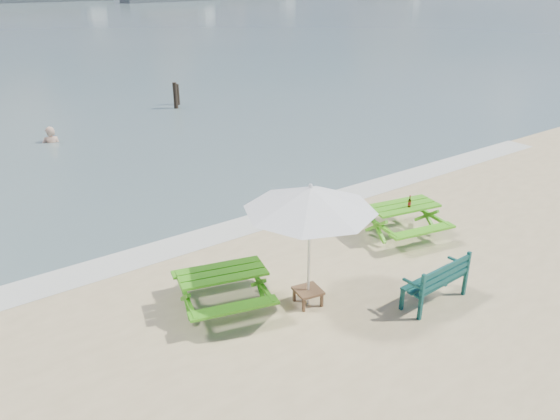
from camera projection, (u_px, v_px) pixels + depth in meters
foam_strip at (251, 224)px, 12.64m from camera, size 22.00×0.90×0.01m
picnic_table_left at (223, 290)px, 9.36m from camera, size 1.86×1.98×0.71m
picnic_table_right at (402, 221)px, 11.95m from camera, size 1.84×1.97×0.73m
park_bench at (434, 289)px, 9.55m from camera, size 1.36×0.51×0.83m
side_table at (308, 296)px, 9.53m from camera, size 0.52×0.52×0.29m
patio_umbrella at (310, 199)px, 8.79m from camera, size 2.58×2.58×2.20m
beer_bottle at (409, 203)px, 11.67m from camera, size 0.07×0.07×0.26m
swimmer at (53, 151)px, 18.90m from camera, size 0.75×0.60×1.77m
mooring_pilings at (176, 97)px, 23.57m from camera, size 0.57×0.77×1.31m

